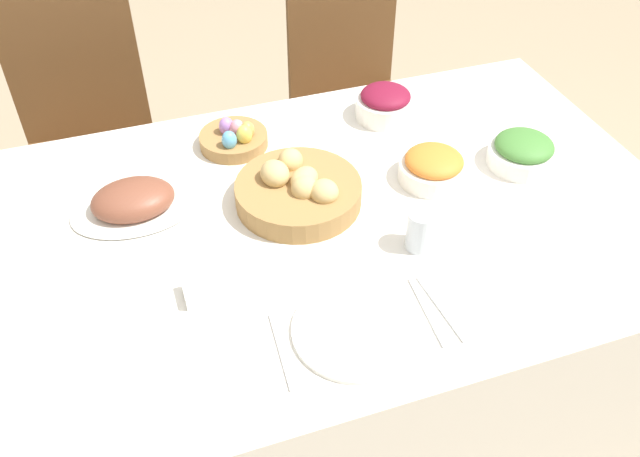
{
  "coord_description": "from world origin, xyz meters",
  "views": [
    {
      "loc": [
        -0.36,
        -1.12,
        1.77
      ],
      "look_at": [
        -0.0,
        -0.08,
        0.79
      ],
      "focal_mm": 38.0,
      "sensor_mm": 36.0,
      "label": 1
    }
  ],
  "objects_px": {
    "ham_platter": "(133,201)",
    "beet_salad_bowl": "(385,103)",
    "chair_far_left": "(87,136)",
    "carrot_bowl": "(433,167)",
    "knife": "(427,312)",
    "fork": "(281,351)",
    "spoon": "(441,308)",
    "green_salad_bowl": "(523,151)",
    "drinking_cup": "(421,230)",
    "egg_basket": "(235,138)",
    "butter_dish": "(209,289)",
    "bread_basket": "(298,190)",
    "dinner_plate": "(356,330)",
    "chair_far_right": "(355,88)"
  },
  "relations": [
    {
      "from": "chair_far_left",
      "to": "fork",
      "type": "distance_m",
      "value": 1.29
    },
    {
      "from": "green_salad_bowl",
      "to": "spoon",
      "type": "xyz_separation_m",
      "value": [
        -0.41,
        -0.38,
        -0.04
      ]
    },
    {
      "from": "chair_far_right",
      "to": "dinner_plate",
      "type": "xyz_separation_m",
      "value": [
        -0.48,
        -1.23,
        0.23
      ]
    },
    {
      "from": "beet_salad_bowl",
      "to": "fork",
      "type": "distance_m",
      "value": 0.85
    },
    {
      "from": "chair_far_right",
      "to": "chair_far_left",
      "type": "height_order",
      "value": "same"
    },
    {
      "from": "carrot_bowl",
      "to": "butter_dish",
      "type": "height_order",
      "value": "carrot_bowl"
    },
    {
      "from": "egg_basket",
      "to": "beet_salad_bowl",
      "type": "height_order",
      "value": "beet_salad_bowl"
    },
    {
      "from": "fork",
      "to": "spoon",
      "type": "height_order",
      "value": "same"
    },
    {
      "from": "beet_salad_bowl",
      "to": "carrot_bowl",
      "type": "distance_m",
      "value": 0.3
    },
    {
      "from": "dinner_plate",
      "to": "fork",
      "type": "relative_size",
      "value": 1.36
    },
    {
      "from": "bread_basket",
      "to": "green_salad_bowl",
      "type": "height_order",
      "value": "bread_basket"
    },
    {
      "from": "green_salad_bowl",
      "to": "butter_dish",
      "type": "bearing_deg",
      "value": -167.41
    },
    {
      "from": "bread_basket",
      "to": "butter_dish",
      "type": "relative_size",
      "value": 2.87
    },
    {
      "from": "green_salad_bowl",
      "to": "spoon",
      "type": "height_order",
      "value": "green_salad_bowl"
    },
    {
      "from": "chair_far_left",
      "to": "butter_dish",
      "type": "bearing_deg",
      "value": -73.67
    },
    {
      "from": "chair_far_left",
      "to": "green_salad_bowl",
      "type": "distance_m",
      "value": 1.38
    },
    {
      "from": "chair_far_right",
      "to": "knife",
      "type": "bearing_deg",
      "value": -110.63
    },
    {
      "from": "ham_platter",
      "to": "beet_salad_bowl",
      "type": "xyz_separation_m",
      "value": [
        0.71,
        0.18,
        0.02
      ]
    },
    {
      "from": "green_salad_bowl",
      "to": "drinking_cup",
      "type": "distance_m",
      "value": 0.42
    },
    {
      "from": "drinking_cup",
      "to": "butter_dish",
      "type": "relative_size",
      "value": 0.91
    },
    {
      "from": "chair_far_left",
      "to": "bread_basket",
      "type": "bearing_deg",
      "value": -55.06
    },
    {
      "from": "chair_far_left",
      "to": "spoon",
      "type": "relative_size",
      "value": 5.28
    },
    {
      "from": "chair_far_left",
      "to": "beet_salad_bowl",
      "type": "height_order",
      "value": "chair_far_left"
    },
    {
      "from": "egg_basket",
      "to": "fork",
      "type": "xyz_separation_m",
      "value": [
        -0.08,
        -0.69,
        -0.02
      ]
    },
    {
      "from": "chair_far_left",
      "to": "knife",
      "type": "relative_size",
      "value": 5.28
    },
    {
      "from": "green_salad_bowl",
      "to": "dinner_plate",
      "type": "distance_m",
      "value": 0.7
    },
    {
      "from": "bread_basket",
      "to": "spoon",
      "type": "xyz_separation_m",
      "value": [
        0.17,
        -0.41,
        -0.03
      ]
    },
    {
      "from": "chair_far_left",
      "to": "dinner_plate",
      "type": "height_order",
      "value": "chair_far_left"
    },
    {
      "from": "spoon",
      "to": "drinking_cup",
      "type": "xyz_separation_m",
      "value": [
        0.04,
        0.18,
        0.04
      ]
    },
    {
      "from": "knife",
      "to": "drinking_cup",
      "type": "distance_m",
      "value": 0.2
    },
    {
      "from": "egg_basket",
      "to": "ham_platter",
      "type": "relative_size",
      "value": 0.6
    },
    {
      "from": "bread_basket",
      "to": "ham_platter",
      "type": "relative_size",
      "value": 1.0
    },
    {
      "from": "beet_salad_bowl",
      "to": "fork",
      "type": "bearing_deg",
      "value": -125.98
    },
    {
      "from": "beet_salad_bowl",
      "to": "dinner_plate",
      "type": "bearing_deg",
      "value": -116.87
    },
    {
      "from": "dinner_plate",
      "to": "butter_dish",
      "type": "distance_m",
      "value": 0.31
    },
    {
      "from": "bread_basket",
      "to": "carrot_bowl",
      "type": "bearing_deg",
      "value": -3.62
    },
    {
      "from": "bread_basket",
      "to": "ham_platter",
      "type": "bearing_deg",
      "value": 165.51
    },
    {
      "from": "green_salad_bowl",
      "to": "knife",
      "type": "relative_size",
      "value": 0.93
    },
    {
      "from": "knife",
      "to": "fork",
      "type": "bearing_deg",
      "value": -176.23
    },
    {
      "from": "egg_basket",
      "to": "butter_dish",
      "type": "height_order",
      "value": "egg_basket"
    },
    {
      "from": "ham_platter",
      "to": "butter_dish",
      "type": "height_order",
      "value": "ham_platter"
    },
    {
      "from": "fork",
      "to": "green_salad_bowl",
      "type": "bearing_deg",
      "value": 30.61
    },
    {
      "from": "bread_basket",
      "to": "carrot_bowl",
      "type": "distance_m",
      "value": 0.34
    },
    {
      "from": "egg_basket",
      "to": "butter_dish",
      "type": "distance_m",
      "value": 0.53
    },
    {
      "from": "egg_basket",
      "to": "chair_far_right",
      "type": "bearing_deg",
      "value": 44.38
    },
    {
      "from": "ham_platter",
      "to": "knife",
      "type": "height_order",
      "value": "ham_platter"
    },
    {
      "from": "chair_far_left",
      "to": "carrot_bowl",
      "type": "relative_size",
      "value": 5.84
    },
    {
      "from": "carrot_bowl",
      "to": "fork",
      "type": "height_order",
      "value": "carrot_bowl"
    },
    {
      "from": "drinking_cup",
      "to": "fork",
      "type": "bearing_deg",
      "value": -153.87
    },
    {
      "from": "fork",
      "to": "dinner_plate",
      "type": "bearing_deg",
      "value": 3.77
    }
  ]
}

